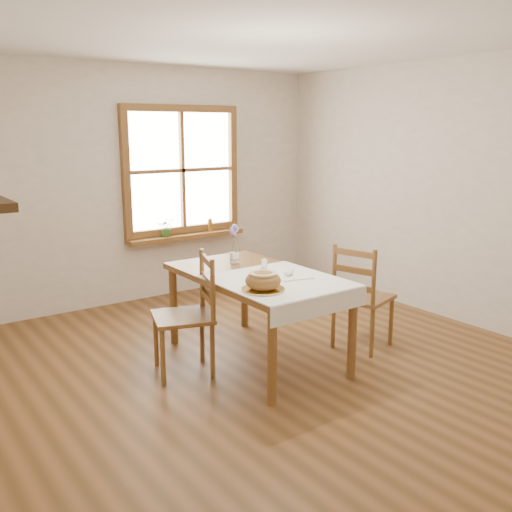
{
  "coord_description": "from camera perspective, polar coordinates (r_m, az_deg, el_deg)",
  "views": [
    {
      "loc": [
        -2.65,
        -3.41,
        1.93
      ],
      "look_at": [
        0.0,
        0.3,
        0.9
      ],
      "focal_mm": 40.0,
      "sensor_mm": 36.0,
      "label": 1
    }
  ],
  "objects": [
    {
      "name": "egg_napkin",
      "position": [
        4.57,
        3.75,
        -2.04
      ],
      "size": [
        0.32,
        0.29,
        0.01
      ],
      "primitive_type": "cube",
      "rotation": [
        0.0,
        0.0,
        -0.26
      ],
      "color": "white",
      "rests_on": "table_linen"
    },
    {
      "name": "eggs",
      "position": [
        4.56,
        3.76,
        -1.68
      ],
      "size": [
        0.25,
        0.24,
        0.05
      ],
      "primitive_type": null,
      "rotation": [
        0.0,
        0.0,
        -0.26
      ],
      "color": "white",
      "rests_on": "egg_napkin"
    },
    {
      "name": "room_walls",
      "position": [
        4.32,
        2.35,
        9.77
      ],
      "size": [
        4.6,
        5.1,
        2.65
      ],
      "color": "silver",
      "rests_on": "ground"
    },
    {
      "name": "pepper_shaker",
      "position": [
        4.68,
        0.77,
        -1.22
      ],
      "size": [
        0.05,
        0.05,
        0.08
      ],
      "primitive_type": "cylinder",
      "rotation": [
        0.0,
        0.0,
        0.24
      ],
      "color": "white",
      "rests_on": "table_linen"
    },
    {
      "name": "salt_shaker",
      "position": [
        4.81,
        0.85,
        -0.77
      ],
      "size": [
        0.05,
        0.05,
        0.09
      ],
      "primitive_type": "cylinder",
      "rotation": [
        0.0,
        0.0,
        -0.01
      ],
      "color": "white",
      "rests_on": "table_linen"
    },
    {
      "name": "amber_bottle",
      "position": [
        6.86,
        -4.62,
        3.15
      ],
      "size": [
        0.07,
        0.07,
        0.16
      ],
      "primitive_type": "cylinder",
      "rotation": [
        0.0,
        0.0,
        -0.27
      ],
      "color": "#A76F1E",
      "rests_on": "window_sill"
    },
    {
      "name": "ground",
      "position": [
        4.73,
        2.16,
        -11.37
      ],
      "size": [
        5.0,
        5.0,
        0.0
      ],
      "primitive_type": "plane",
      "color": "brown",
      "rests_on": "ground"
    },
    {
      "name": "lavender_bouquet",
      "position": [
        5.02,
        -2.17,
        1.8
      ],
      "size": [
        0.15,
        0.15,
        0.27
      ],
      "primitive_type": null,
      "color": "#7A5FA9",
      "rests_on": "flower_vase"
    },
    {
      "name": "bread_plate",
      "position": [
        4.18,
        0.71,
        -3.37
      ],
      "size": [
        0.31,
        0.31,
        0.02
      ],
      "primitive_type": "cylinder",
      "rotation": [
        0.0,
        0.0,
        -0.0
      ],
      "color": "white",
      "rests_on": "table_linen"
    },
    {
      "name": "chair_left",
      "position": [
        4.56,
        -7.36,
        -5.88
      ],
      "size": [
        0.59,
        0.57,
        0.96
      ],
      "primitive_type": null,
      "rotation": [
        0.0,
        0.0,
        -1.89
      ],
      "color": "brown",
      "rests_on": "ground"
    },
    {
      "name": "dining_table",
      "position": [
        4.73,
        0.0,
        -2.78
      ],
      "size": [
        0.9,
        1.6,
        0.75
      ],
      "color": "brown",
      "rests_on": "ground"
    },
    {
      "name": "window",
      "position": [
        6.68,
        -7.42,
        8.5
      ],
      "size": [
        1.46,
        0.08,
        1.46
      ],
      "color": "brown",
      "rests_on": "ground"
    },
    {
      "name": "window_sill",
      "position": [
        6.72,
        -6.96,
        2.0
      ],
      "size": [
        1.46,
        0.2,
        0.05
      ],
      "color": "brown",
      "rests_on": "ground"
    },
    {
      "name": "bread_loaf",
      "position": [
        4.16,
        0.71,
        -2.3
      ],
      "size": [
        0.26,
        0.26,
        0.15
      ],
      "primitive_type": "ellipsoid",
      "color": "#AE803D",
      "rests_on": "bread_plate"
    },
    {
      "name": "table_linen",
      "position": [
        4.47,
        2.27,
        -2.51
      ],
      "size": [
        0.91,
        0.99,
        0.01
      ],
      "primitive_type": "cube",
      "color": "white",
      "rests_on": "dining_table"
    },
    {
      "name": "chair_right",
      "position": [
        5.16,
        10.7,
        -3.91
      ],
      "size": [
        0.57,
        0.55,
        0.95
      ],
      "primitive_type": null,
      "rotation": [
        0.0,
        0.0,
        1.86
      ],
      "color": "brown",
      "rests_on": "ground"
    },
    {
      "name": "flower_vase",
      "position": [
        5.05,
        -2.15,
        -0.24
      ],
      "size": [
        0.09,
        0.09,
        0.09
      ],
      "primitive_type": "cylinder",
      "rotation": [
        0.0,
        0.0,
        -0.11
      ],
      "color": "white",
      "rests_on": "dining_table"
    },
    {
      "name": "potted_plant",
      "position": [
        6.58,
        -8.95,
        2.67
      ],
      "size": [
        0.25,
        0.27,
        0.16
      ],
      "primitive_type": "imported",
      "rotation": [
        0.0,
        0.0,
        -0.37
      ],
      "color": "#366D2B",
      "rests_on": "window_sill"
    }
  ]
}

